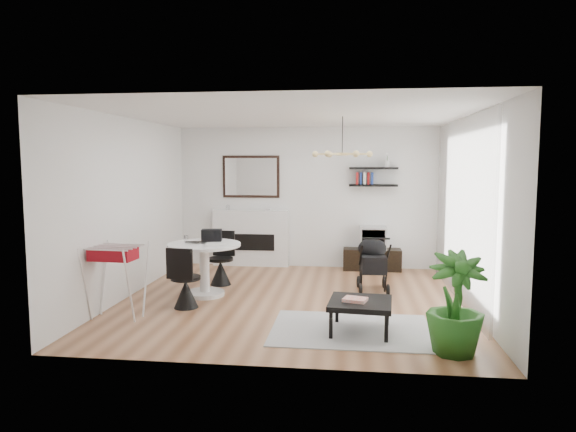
# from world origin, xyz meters

# --- Properties ---
(floor) EXTENTS (5.00, 5.00, 0.00)m
(floor) POSITION_xyz_m (0.00, 0.00, 0.00)
(floor) COLOR brown
(floor) RESTS_ON ground
(ceiling) EXTENTS (5.00, 5.00, 0.00)m
(ceiling) POSITION_xyz_m (0.00, 0.00, 2.70)
(ceiling) COLOR white
(ceiling) RESTS_ON wall_back
(wall_back) EXTENTS (5.00, 0.00, 5.00)m
(wall_back) POSITION_xyz_m (0.00, 2.50, 1.35)
(wall_back) COLOR white
(wall_back) RESTS_ON floor
(wall_left) EXTENTS (0.00, 5.00, 5.00)m
(wall_left) POSITION_xyz_m (-2.50, 0.00, 1.35)
(wall_left) COLOR white
(wall_left) RESTS_ON floor
(wall_right) EXTENTS (0.00, 5.00, 5.00)m
(wall_right) POSITION_xyz_m (2.50, 0.00, 1.35)
(wall_right) COLOR white
(wall_right) RESTS_ON floor
(sheer_curtain) EXTENTS (0.04, 3.60, 2.60)m
(sheer_curtain) POSITION_xyz_m (2.40, 0.20, 1.35)
(sheer_curtain) COLOR white
(sheer_curtain) RESTS_ON wall_right
(fireplace) EXTENTS (1.50, 0.17, 2.16)m
(fireplace) POSITION_xyz_m (-1.10, 2.42, 0.69)
(fireplace) COLOR white
(fireplace) RESTS_ON floor
(shelf_lower) EXTENTS (0.90, 0.25, 0.04)m
(shelf_lower) POSITION_xyz_m (1.25, 2.37, 1.60)
(shelf_lower) COLOR black
(shelf_lower) RESTS_ON wall_back
(shelf_upper) EXTENTS (0.90, 0.25, 0.04)m
(shelf_upper) POSITION_xyz_m (1.25, 2.37, 1.92)
(shelf_upper) COLOR black
(shelf_upper) RESTS_ON wall_back
(pendant_lamp) EXTENTS (0.90, 0.90, 0.10)m
(pendant_lamp) POSITION_xyz_m (0.70, 0.30, 2.15)
(pendant_lamp) COLOR #D4B76F
(pendant_lamp) RESTS_ON ceiling
(tv_console) EXTENTS (1.08, 0.38, 0.40)m
(tv_console) POSITION_xyz_m (1.25, 2.30, 0.20)
(tv_console) COLOR black
(tv_console) RESTS_ON floor
(crt_tv) EXTENTS (0.50, 0.43, 0.43)m
(crt_tv) POSITION_xyz_m (1.26, 2.30, 0.62)
(crt_tv) COLOR silver
(crt_tv) RESTS_ON tv_console
(dining_table) EXTENTS (1.10, 1.10, 0.81)m
(dining_table) POSITION_xyz_m (-1.36, 0.10, 0.53)
(dining_table) COLOR white
(dining_table) RESTS_ON floor
(laptop) EXTENTS (0.36, 0.27, 0.03)m
(laptop) POSITION_xyz_m (-1.48, 0.04, 0.82)
(laptop) COLOR black
(laptop) RESTS_ON dining_table
(black_bag) EXTENTS (0.33, 0.23, 0.18)m
(black_bag) POSITION_xyz_m (-1.31, 0.34, 0.90)
(black_bag) COLOR black
(black_bag) RESTS_ON dining_table
(newspaper) EXTENTS (0.37, 0.33, 0.01)m
(newspaper) POSITION_xyz_m (-1.15, -0.01, 0.81)
(newspaper) COLOR white
(newspaper) RESTS_ON dining_table
(drinking_glass) EXTENTS (0.06, 0.06, 0.10)m
(drinking_glass) POSITION_xyz_m (-1.69, 0.23, 0.86)
(drinking_glass) COLOR white
(drinking_glass) RESTS_ON dining_table
(chair_far) EXTENTS (0.42, 0.43, 0.88)m
(chair_far) POSITION_xyz_m (-1.30, 0.83, 0.28)
(chair_far) COLOR black
(chair_far) RESTS_ON floor
(chair_near) EXTENTS (0.42, 0.43, 0.87)m
(chair_near) POSITION_xyz_m (-1.44, -0.59, 0.28)
(chair_near) COLOR black
(chair_near) RESTS_ON floor
(drying_rack) EXTENTS (0.68, 0.64, 0.96)m
(drying_rack) POSITION_xyz_m (-2.18, -1.15, 0.51)
(drying_rack) COLOR white
(drying_rack) RESTS_ON floor
(stroller) EXTENTS (0.50, 0.78, 0.92)m
(stroller) POSITION_xyz_m (1.19, 0.72, 0.40)
(stroller) COLOR black
(stroller) RESTS_ON floor
(rug) EXTENTS (1.92, 1.39, 0.01)m
(rug) POSITION_xyz_m (0.86, -1.28, 0.01)
(rug) COLOR #A1A1A1
(rug) RESTS_ON floor
(coffee_table) EXTENTS (0.79, 0.79, 0.38)m
(coffee_table) POSITION_xyz_m (0.96, -1.34, 0.35)
(coffee_table) COLOR black
(coffee_table) RESTS_ON rug
(magazines) EXTENTS (0.32, 0.28, 0.04)m
(magazines) POSITION_xyz_m (0.90, -1.37, 0.41)
(magazines) COLOR #E14F38
(magazines) RESTS_ON coffee_table
(potted_plant) EXTENTS (0.69, 0.69, 1.09)m
(potted_plant) POSITION_xyz_m (1.94, -1.91, 0.55)
(potted_plant) COLOR #24601B
(potted_plant) RESTS_ON floor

